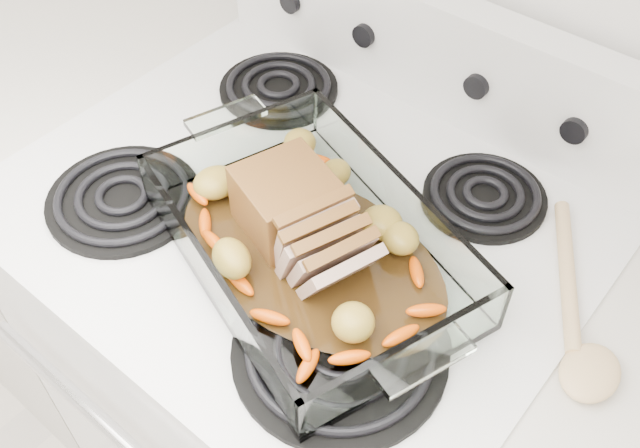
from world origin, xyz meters
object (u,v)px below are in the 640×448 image
Objects in this scene: electric_range at (309,369)px; pork_roast at (291,221)px; counter_left at (85,209)px; baking_dish at (310,248)px.

pork_roast is at bearing -59.11° from electric_range.
electric_range is at bearing 0.10° from counter_left.
baking_dish is at bearing 12.14° from pork_roast.
baking_dish is at bearing -46.19° from electric_range.
electric_range reaches higher than baking_dish.
electric_range is at bearing 133.03° from pork_roast.
electric_range reaches higher than counter_left.
pork_roast reaches higher than counter_left.
counter_left is at bearing -179.90° from electric_range.
pork_roast is at bearing -6.37° from counter_left.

